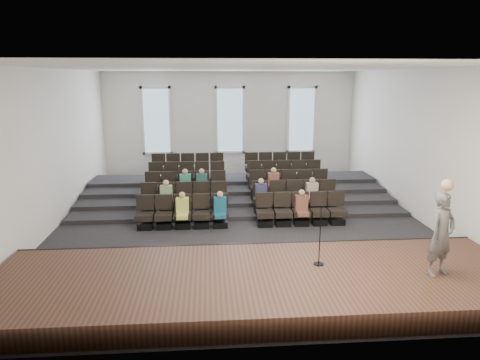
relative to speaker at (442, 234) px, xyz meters
name	(u,v)px	position (x,y,z in m)	size (l,w,h in m)	color
ground	(241,220)	(-3.92, 5.40, -1.43)	(14.00, 14.00, 0.00)	black
ceiling	(241,68)	(-3.92, 5.40, 3.58)	(12.00, 14.00, 0.02)	white
wall_back	(230,124)	(-3.92, 12.42, 1.07)	(12.00, 0.04, 5.00)	white
wall_front	(274,215)	(-3.92, -1.62, 1.07)	(12.00, 0.04, 5.00)	white
wall_left	(51,150)	(-9.94, 5.40, 1.07)	(0.04, 14.00, 5.00)	white
wall_right	(420,145)	(2.10, 5.40, 1.07)	(0.04, 14.00, 5.00)	white
stage	(259,284)	(-3.92, 0.30, -1.18)	(11.80, 3.60, 0.50)	#482D1F
stage_lip	(251,252)	(-3.92, 2.07, -1.18)	(11.80, 0.06, 0.52)	black
risers	(235,191)	(-3.92, 8.57, -1.23)	(11.80, 4.80, 0.60)	black
seating_rows	(238,189)	(-3.92, 6.94, -0.75)	(6.80, 4.70, 1.67)	black
windows	(230,120)	(-3.92, 12.35, 1.27)	(8.44, 0.10, 3.24)	white
audience	(234,193)	(-4.13, 5.85, -0.60)	(5.45, 2.64, 1.10)	#C7D354
speaker	(442,234)	(0.00, 0.00, 0.00)	(0.68, 0.44, 1.85)	#575553
mic_stand	(319,247)	(-2.48, 0.68, -0.50)	(0.24, 0.24, 1.45)	black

